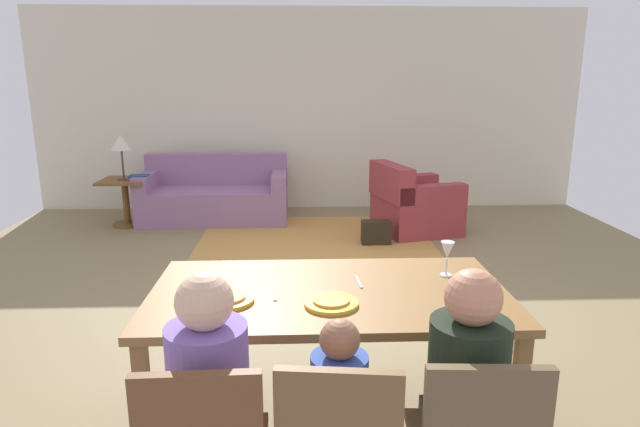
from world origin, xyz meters
The scene contains 20 objects.
ground_plane centered at (0.00, 0.42, -0.01)m, with size 7.45×6.04×0.02m, color olive.
back_wall centered at (0.00, 3.49, 1.35)m, with size 7.45×0.10×2.70m, color beige.
dining_table centered at (-0.01, -1.56, 0.69)m, with size 1.75×0.94×0.76m.
plate_near_man centered at (-0.49, -1.68, 0.77)m, with size 0.25×0.25×0.02m, color gold.
pizza_near_man centered at (-0.49, -1.68, 0.78)m, with size 0.17×0.17×0.01m, color #DA984E.
plate_near_child centered at (-0.01, -1.74, 0.77)m, with size 0.25×0.25×0.02m, color yellow.
pizza_near_child centered at (-0.01, -1.74, 0.78)m, with size 0.17×0.17×0.01m, color gold.
wine_glass centered at (0.62, -1.38, 0.89)m, with size 0.07×0.07×0.19m.
fork centered at (-0.27, -1.61, 0.76)m, with size 0.02×0.15×0.01m, color silver.
knife centered at (0.15, -1.46, 0.76)m, with size 0.01×0.17×0.01m, color silver.
person_man centered at (-0.49, -2.21, 0.51)m, with size 0.30×0.40×1.11m.
person_woman centered at (0.48, -2.21, 0.51)m, with size 0.30×0.41×1.11m.
area_rug centered at (0.03, 1.95, 0.00)m, with size 2.60×1.80×0.01m, color #BE8A42.
couch centered at (-1.23, 2.81, 0.30)m, with size 1.85×0.86×0.82m.
armchair centered at (1.19, 2.14, 0.32)m, with size 1.05×1.04×0.82m.
side_table centered at (-2.28, 2.55, 0.38)m, with size 0.56×0.56×0.58m.
table_lamp centered at (-2.28, 2.55, 1.01)m, with size 0.26×0.26×0.54m.
book_lower centered at (-2.11, 2.50, 0.59)m, with size 0.22×0.16×0.03m, color #983722.
book_upper centered at (-2.10, 2.54, 0.62)m, with size 0.22×0.16×0.03m, color navy.
handbag centered at (0.70, 1.65, 0.13)m, with size 0.32×0.16×0.26m, color black.
Camera 1 is at (-0.15, -4.03, 1.77)m, focal length 30.30 mm.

